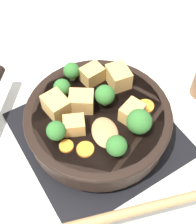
{
  "coord_description": "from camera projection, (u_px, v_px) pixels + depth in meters",
  "views": [
    {
      "loc": [
        -0.3,
        0.19,
        0.57
      ],
      "look_at": [
        0.0,
        0.0,
        0.08
      ],
      "focal_mm": 50.0,
      "sensor_mm": 36.0,
      "label": 1
    }
  ],
  "objects": [
    {
      "name": "broccoli_floret_south_cluster",
      "position": [
        139.0,
        122.0,
        0.55
      ],
      "size": [
        0.05,
        0.05,
        0.05
      ],
      "color": "#709956",
      "rests_on": "skillet_pan"
    },
    {
      "name": "tofu_cube_west_chunk",
      "position": [
        74.0,
        125.0,
        0.57
      ],
      "size": [
        0.04,
        0.05,
        0.03
      ],
      "primitive_type": "cube",
      "rotation": [
        0.0,
        0.0,
        1.13
      ],
      "color": "tan",
      "rests_on": "skillet_pan"
    },
    {
      "name": "tofu_cube_front_piece",
      "position": [
        132.0,
        112.0,
        0.58
      ],
      "size": [
        0.05,
        0.05,
        0.03
      ],
      "primitive_type": "cube",
      "rotation": [
        0.0,
        0.0,
        5.05
      ],
      "color": "tan",
      "rests_on": "skillet_pan"
    },
    {
      "name": "wooden_spoon",
      "position": [
        118.0,
        174.0,
        0.52
      ],
      "size": [
        0.23,
        0.23,
        0.02
      ],
      "color": "#A87A4C",
      "rests_on": "skillet_pan"
    },
    {
      "name": "carrot_slice_near_center",
      "position": [
        66.0,
        146.0,
        0.56
      ],
      "size": [
        0.03,
        0.03,
        0.01
      ],
      "primitive_type": "cylinder",
      "color": "orange",
      "rests_on": "skillet_pan"
    },
    {
      "name": "broccoli_floret_center_top",
      "position": [
        116.0,
        146.0,
        0.53
      ],
      "size": [
        0.04,
        0.04,
        0.04
      ],
      "color": "#709956",
      "rests_on": "skillet_pan"
    },
    {
      "name": "broccoli_floret_north_edge",
      "position": [
        70.0,
        72.0,
        0.63
      ],
      "size": [
        0.03,
        0.03,
        0.04
      ],
      "color": "#709956",
      "rests_on": "skillet_pan"
    },
    {
      "name": "tofu_cube_center_large",
      "position": [
        92.0,
        74.0,
        0.64
      ],
      "size": [
        0.04,
        0.05,
        0.03
      ],
      "primitive_type": "cube",
      "rotation": [
        0.0,
        0.0,
        1.67
      ],
      "color": "tan",
      "rests_on": "skillet_pan"
    },
    {
      "name": "broccoli_floret_near_spoon",
      "position": [
        56.0,
        131.0,
        0.55
      ],
      "size": [
        0.04,
        0.04,
        0.04
      ],
      "color": "#709956",
      "rests_on": "skillet_pan"
    },
    {
      "name": "carrot_slice_orange_thin",
      "position": [
        146.0,
        106.0,
        0.61
      ],
      "size": [
        0.03,
        0.03,
        0.01
      ],
      "primitive_type": "cylinder",
      "color": "orange",
      "rests_on": "skillet_pan"
    },
    {
      "name": "front_burner_grate",
      "position": [
        98.0,
        131.0,
        0.66
      ],
      "size": [
        0.31,
        0.31,
        0.03
      ],
      "color": "black",
      "rests_on": "ground_plane"
    },
    {
      "name": "carrot_slice_edge_slice",
      "position": [
        85.0,
        149.0,
        0.55
      ],
      "size": [
        0.03,
        0.03,
        0.01
      ],
      "primitive_type": "cylinder",
      "color": "orange",
      "rests_on": "skillet_pan"
    },
    {
      "name": "tofu_cube_back_piece",
      "position": [
        118.0,
        77.0,
        0.63
      ],
      "size": [
        0.06,
        0.05,
        0.04
      ],
      "primitive_type": "cube",
      "rotation": [
        0.0,
        0.0,
        2.98
      ],
      "color": "tan",
      "rests_on": "skillet_pan"
    },
    {
      "name": "tofu_cube_near_handle",
      "position": [
        81.0,
        101.0,
        0.59
      ],
      "size": [
        0.06,
        0.06,
        0.04
      ],
      "primitive_type": "cube",
      "rotation": [
        0.0,
        0.0,
        4.12
      ],
      "color": "tan",
      "rests_on": "skillet_pan"
    },
    {
      "name": "broccoli_floret_east_rim",
      "position": [
        62.0,
        88.0,
        0.61
      ],
      "size": [
        0.03,
        0.03,
        0.04
      ],
      "color": "#709956",
      "rests_on": "skillet_pan"
    },
    {
      "name": "skillet_pan",
      "position": [
        96.0,
        119.0,
        0.62
      ],
      "size": [
        0.38,
        0.39,
        0.05
      ],
      "color": "black",
      "rests_on": "front_burner_grate"
    },
    {
      "name": "tofu_cube_east_chunk",
      "position": [
        56.0,
        105.0,
        0.59
      ],
      "size": [
        0.05,
        0.04,
        0.04
      ],
      "primitive_type": "cube",
      "rotation": [
        0.0,
        0.0,
        0.11
      ],
      "color": "tan",
      "rests_on": "skillet_pan"
    },
    {
      "name": "broccoli_floret_west_rim",
      "position": [
        105.0,
        95.0,
        0.59
      ],
      "size": [
        0.04,
        0.04,
        0.05
      ],
      "color": "#709956",
      "rests_on": "skillet_pan"
    },
    {
      "name": "ground_plane",
      "position": [
        98.0,
        134.0,
        0.67
      ],
      "size": [
        2.4,
        2.4,
        0.0
      ],
      "primitive_type": "plane",
      "color": "silver"
    }
  ]
}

